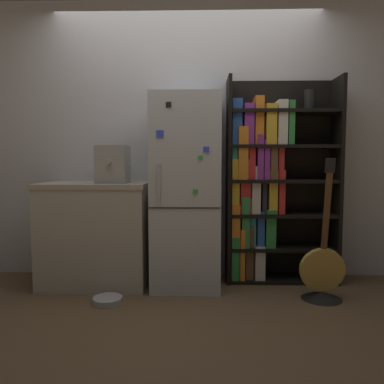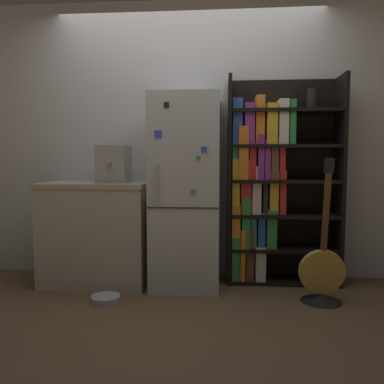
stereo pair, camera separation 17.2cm
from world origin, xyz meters
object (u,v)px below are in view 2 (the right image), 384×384
Objects in this scene: espresso_machine at (114,164)px; guitar at (322,281)px; pet_bowl at (106,298)px; refrigerator at (186,192)px; bookshelf at (267,185)px.

espresso_machine is 0.29× the size of guitar.
pet_bowl is at bearing -84.20° from espresso_machine.
guitar reaches higher than pet_bowl.
refrigerator is at bearing 162.88° from guitar.
espresso_machine is 1.98m from guitar.
refrigerator is 1.48× the size of guitar.
espresso_machine is (-0.64, -0.03, 0.24)m from refrigerator.
espresso_machine is 1.42× the size of pet_bowl.
bookshelf reaches higher than guitar.
bookshelf is 1.64× the size of guitar.
guitar is at bearing -10.08° from espresso_machine.
refrigerator is 0.90× the size of bookshelf.
refrigerator is 7.24× the size of pet_bowl.
espresso_machine is at bearing -171.73° from bookshelf.
espresso_machine is at bearing 169.92° from guitar.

